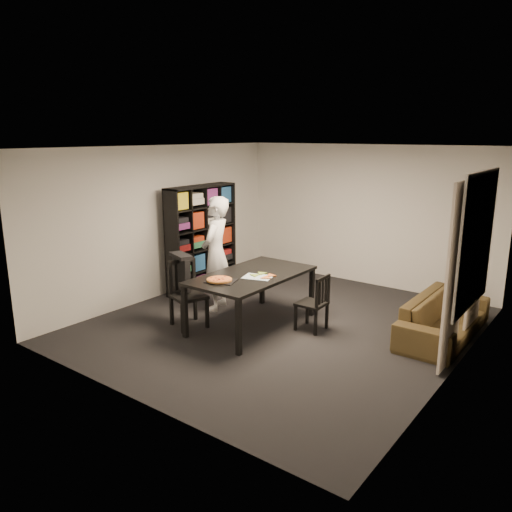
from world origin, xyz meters
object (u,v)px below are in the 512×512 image
Objects in this scene: baking_tray at (221,281)px; dining_table at (252,279)px; chair_left at (186,288)px; pepperoni_pizza at (219,280)px; sofa at (444,317)px; bookshelf at (202,238)px; chair_right at (317,299)px; person at (216,254)px.

dining_table is at bearing 77.82° from baking_tray.
chair_left reaches higher than pepperoni_pizza.
pepperoni_pizza is at bearing 126.42° from sofa.
dining_table is at bearing 118.36° from sofa.
bookshelf is 1.80m from chair_left.
chair_right is (2.69, -0.49, -0.48)m from bookshelf.
dining_table is 1.00m from chair_left.
person is (0.90, -0.64, -0.03)m from bookshelf.
chair_right reaches higher than sofa.
chair_right is (0.86, 0.41, -0.26)m from dining_table.
chair_right is (1.68, 0.95, -0.09)m from chair_left.
chair_left is 0.53× the size of person.
chair_left is at bearing -61.07° from chair_right.
sofa is at bearing 28.36° from dining_table.
chair_right is 2.38× the size of pepperoni_pizza.
chair_right is at bearing 119.98° from sofa.
dining_table is at bearing -65.27° from chair_right.
pepperoni_pizza is at bearing -72.33° from chair_left.
pepperoni_pizza is (0.80, -0.83, -0.09)m from person.
sofa is at bearing 87.27° from person.
pepperoni_pizza reaches higher than baking_tray.
chair_left is at bearing -54.96° from bookshelf.
sofa is at bearing 5.36° from bookshelf.
bookshelf is at bearing 153.82° from dining_table.
dining_table is 2.31× the size of chair_right.
sofa is (1.54, 0.89, -0.19)m from chair_right.
bookshelf reaches higher than person.
chair_left is 0.50× the size of sofa.
person is at bearing -35.26° from bookshelf.
chair_right is 1.79m from sofa.
baking_tray is at bearing 126.15° from sofa.
bookshelf is 2.25m from pepperoni_pizza.
chair_left is 2.81× the size of pepperoni_pizza.
pepperoni_pizza is at bearing -40.84° from bookshelf.
chair_right is at bearing 44.69° from pepperoni_pizza.
bookshelf reaches higher than sofa.
baking_tray reaches higher than dining_table.
baking_tray is 0.04m from pepperoni_pizza.
person is at bearing 133.82° from pepperoni_pizza.
sofa is at bearing 36.15° from baking_tray.
chair_left is at bearing 179.95° from baking_tray.
baking_tray is (0.70, -0.00, 0.25)m from chair_left.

